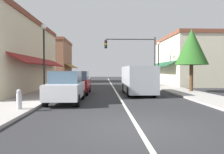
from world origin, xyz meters
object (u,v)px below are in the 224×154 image
street_lamp_left_near (44,48)px  tree_right_near (192,47)px  street_lamp_right_mid (159,57)px  parked_car_second_left (78,83)px  van_in_lane (138,79)px  traffic_signal_mast_arm (137,52)px  parked_car_nearest_left (66,87)px  fire_hydrant (19,99)px

street_lamp_left_near → tree_right_near: size_ratio=0.95×
street_lamp_right_mid → parked_car_second_left: bearing=-141.5°
van_in_lane → street_lamp_left_near: (-6.69, -1.11, 2.20)m
traffic_signal_mast_arm → street_lamp_left_near: (-7.90, -9.15, -0.55)m
parked_car_nearest_left → street_lamp_right_mid: street_lamp_right_mid is taller
parked_car_second_left → fire_hydrant: (-1.69, -7.16, -0.33)m
parked_car_second_left → traffic_signal_mast_arm: traffic_signal_mast_arm is taller
parked_car_second_left → traffic_signal_mast_arm: bearing=52.3°
traffic_signal_mast_arm → street_lamp_left_near: size_ratio=1.17×
tree_right_near → street_lamp_left_near: bearing=-168.0°
parked_car_nearest_left → tree_right_near: size_ratio=0.78×
parked_car_second_left → street_lamp_left_near: 3.69m
parked_car_nearest_left → fire_hydrant: 3.02m
street_lamp_left_near → street_lamp_right_mid: 12.96m
van_in_lane → street_lamp_right_mid: 8.08m
van_in_lane → street_lamp_left_near: size_ratio=1.04×
van_in_lane → street_lamp_right_mid: bearing=63.2°
parked_car_nearest_left → fire_hydrant: (-1.59, -2.54, -0.33)m
street_lamp_left_near → street_lamp_right_mid: (10.11, 8.11, -0.05)m
traffic_signal_mast_arm → street_lamp_right_mid: size_ratio=1.19×
parked_car_nearest_left → traffic_signal_mast_arm: (5.90, 12.02, 3.02)m
parked_car_nearest_left → fire_hydrant: bearing=-122.0°
parked_car_nearest_left → fire_hydrant: size_ratio=4.71×
van_in_lane → traffic_signal_mast_arm: size_ratio=0.89×
van_in_lane → tree_right_near: (4.66, 1.31, 2.60)m
parked_car_nearest_left → tree_right_near: 11.11m
van_in_lane → street_lamp_left_near: 7.13m
street_lamp_left_near → tree_right_near: bearing=12.0°
van_in_lane → parked_car_nearest_left: bearing=-140.4°
traffic_signal_mast_arm → fire_hydrant: traffic_signal_mast_arm is taller
street_lamp_left_near → street_lamp_right_mid: size_ratio=1.02×
van_in_lane → traffic_signal_mast_arm: bearing=80.7°
traffic_signal_mast_arm → fire_hydrant: bearing=-117.2°
parked_car_nearest_left → tree_right_near: tree_right_near is taller
van_in_lane → fire_hydrant: van_in_lane is taller
parked_car_nearest_left → street_lamp_left_near: size_ratio=0.82×
parked_car_nearest_left → parked_car_second_left: size_ratio=1.00×
parked_car_second_left → van_in_lane: size_ratio=0.79×
parked_car_nearest_left → van_in_lane: 6.15m
parked_car_nearest_left → parked_car_second_left: bearing=88.7°
street_lamp_right_mid → fire_hydrant: (-9.69, -13.52, -2.75)m
street_lamp_left_near → fire_hydrant: (0.42, -5.41, -2.80)m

